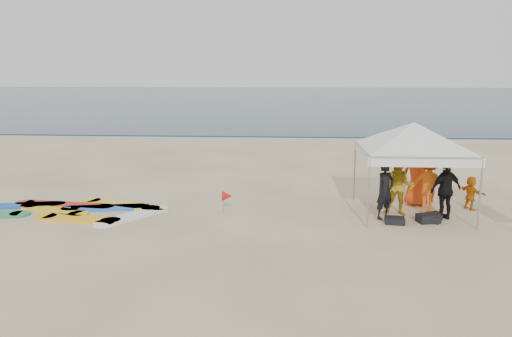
{
  "coord_description": "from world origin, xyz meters",
  "views": [
    {
      "loc": [
        0.92,
        -11.18,
        3.94
      ],
      "look_at": [
        0.02,
        2.6,
        1.2
      ],
      "focal_mm": 35.0,
      "sensor_mm": 36.0,
      "label": 1
    }
  ],
  "objects_px": {
    "person_yellow": "(399,187)",
    "person_orange_b": "(417,175)",
    "person_seated": "(471,193)",
    "marker_pennant": "(227,196)",
    "surfboard_spread": "(69,210)",
    "person_orange_a": "(429,184)",
    "canopy_tent": "(414,123)",
    "person_black_a": "(385,190)",
    "person_black_b": "(446,190)"
  },
  "relations": [
    {
      "from": "person_orange_b",
      "to": "person_seated",
      "type": "xyz_separation_m",
      "value": [
        1.43,
        -0.36,
        -0.42
      ]
    },
    {
      "from": "person_orange_b",
      "to": "marker_pennant",
      "type": "height_order",
      "value": "person_orange_b"
    },
    {
      "from": "person_black_a",
      "to": "canopy_tent",
      "type": "height_order",
      "value": "canopy_tent"
    },
    {
      "from": "person_yellow",
      "to": "person_black_b",
      "type": "height_order",
      "value": "person_black_b"
    },
    {
      "from": "person_yellow",
      "to": "person_orange_b",
      "type": "distance_m",
      "value": 1.29
    },
    {
      "from": "person_yellow",
      "to": "person_black_a",
      "type": "bearing_deg",
      "value": -122.47
    },
    {
      "from": "person_orange_b",
      "to": "person_seated",
      "type": "bearing_deg",
      "value": 175.16
    },
    {
      "from": "person_orange_b",
      "to": "person_seated",
      "type": "relative_size",
      "value": 1.86
    },
    {
      "from": "person_yellow",
      "to": "surfboard_spread",
      "type": "bearing_deg",
      "value": -162.9
    },
    {
      "from": "person_yellow",
      "to": "marker_pennant",
      "type": "xyz_separation_m",
      "value": [
        -4.72,
        -0.17,
        -0.31
      ]
    },
    {
      "from": "person_yellow",
      "to": "person_black_b",
      "type": "xyz_separation_m",
      "value": [
        1.15,
        -0.34,
        0.01
      ]
    },
    {
      "from": "person_black_b",
      "to": "canopy_tent",
      "type": "distance_m",
      "value": 1.97
    },
    {
      "from": "person_black_b",
      "to": "marker_pennant",
      "type": "distance_m",
      "value": 5.88
    },
    {
      "from": "person_orange_b",
      "to": "person_seated",
      "type": "distance_m",
      "value": 1.54
    },
    {
      "from": "person_orange_b",
      "to": "person_seated",
      "type": "height_order",
      "value": "person_orange_b"
    },
    {
      "from": "person_yellow",
      "to": "person_seated",
      "type": "relative_size",
      "value": 1.65
    },
    {
      "from": "marker_pennant",
      "to": "surfboard_spread",
      "type": "xyz_separation_m",
      "value": [
        -4.52,
        -0.08,
        -0.46
      ]
    },
    {
      "from": "person_seated",
      "to": "person_yellow",
      "type": "bearing_deg",
      "value": 83.53
    },
    {
      "from": "surfboard_spread",
      "to": "person_seated",
      "type": "bearing_deg",
      "value": 4.67
    },
    {
      "from": "person_orange_a",
      "to": "person_seated",
      "type": "distance_m",
      "value": 1.45
    },
    {
      "from": "person_black_b",
      "to": "person_orange_b",
      "type": "height_order",
      "value": "person_orange_b"
    },
    {
      "from": "person_yellow",
      "to": "surfboard_spread",
      "type": "distance_m",
      "value": 9.27
    },
    {
      "from": "person_orange_b",
      "to": "canopy_tent",
      "type": "distance_m",
      "value": 1.9
    },
    {
      "from": "person_yellow",
      "to": "person_orange_a",
      "type": "height_order",
      "value": "person_orange_a"
    },
    {
      "from": "person_seated",
      "to": "marker_pennant",
      "type": "xyz_separation_m",
      "value": [
        -6.9,
        -0.86,
        0.01
      ]
    },
    {
      "from": "canopy_tent",
      "to": "surfboard_spread",
      "type": "bearing_deg",
      "value": -177.63
    },
    {
      "from": "person_yellow",
      "to": "person_seated",
      "type": "xyz_separation_m",
      "value": [
        2.18,
        0.69,
        -0.31
      ]
    },
    {
      "from": "person_yellow",
      "to": "canopy_tent",
      "type": "distance_m",
      "value": 1.78
    },
    {
      "from": "person_black_a",
      "to": "canopy_tent",
      "type": "xyz_separation_m",
      "value": [
        0.79,
        0.56,
        1.75
      ]
    },
    {
      "from": "person_black_a",
      "to": "canopy_tent",
      "type": "distance_m",
      "value": 2.0
    },
    {
      "from": "person_yellow",
      "to": "person_seated",
      "type": "height_order",
      "value": "person_yellow"
    },
    {
      "from": "canopy_tent",
      "to": "person_yellow",
      "type": "bearing_deg",
      "value": -156.27
    },
    {
      "from": "person_orange_a",
      "to": "person_black_a",
      "type": "bearing_deg",
      "value": 41.23
    },
    {
      "from": "person_orange_a",
      "to": "person_seated",
      "type": "height_order",
      "value": "person_orange_a"
    },
    {
      "from": "person_black_b",
      "to": "canopy_tent",
      "type": "bearing_deg",
      "value": -54.76
    },
    {
      "from": "person_seated",
      "to": "surfboard_spread",
      "type": "xyz_separation_m",
      "value": [
        -11.42,
        -0.93,
        -0.45
      ]
    },
    {
      "from": "person_orange_a",
      "to": "canopy_tent",
      "type": "xyz_separation_m",
      "value": [
        -0.51,
        -0.07,
        1.7
      ]
    },
    {
      "from": "surfboard_spread",
      "to": "marker_pennant",
      "type": "bearing_deg",
      "value": 0.97
    },
    {
      "from": "person_black_a",
      "to": "person_black_b",
      "type": "xyz_separation_m",
      "value": [
        1.6,
        0.07,
        0.02
      ]
    },
    {
      "from": "person_black_a",
      "to": "person_orange_a",
      "type": "bearing_deg",
      "value": -11.72
    },
    {
      "from": "person_black_b",
      "to": "person_yellow",
      "type": "bearing_deg",
      "value": -39.78
    },
    {
      "from": "marker_pennant",
      "to": "surfboard_spread",
      "type": "height_order",
      "value": "marker_pennant"
    },
    {
      "from": "person_yellow",
      "to": "canopy_tent",
      "type": "xyz_separation_m",
      "value": [
        0.35,
        0.15,
        1.74
      ]
    },
    {
      "from": "person_black_b",
      "to": "person_seated",
      "type": "bearing_deg",
      "value": -158.72
    },
    {
      "from": "person_orange_a",
      "to": "person_black_b",
      "type": "relative_size",
      "value": 1.03
    },
    {
      "from": "person_black_b",
      "to": "person_seated",
      "type": "xyz_separation_m",
      "value": [
        1.03,
        1.02,
        -0.32
      ]
    },
    {
      "from": "person_black_a",
      "to": "marker_pennant",
      "type": "relative_size",
      "value": 2.47
    },
    {
      "from": "person_black_b",
      "to": "surfboard_spread",
      "type": "bearing_deg",
      "value": -24.02
    },
    {
      "from": "person_yellow",
      "to": "person_orange_b",
      "type": "xyz_separation_m",
      "value": [
        0.74,
        1.05,
        0.11
      ]
    },
    {
      "from": "surfboard_spread",
      "to": "canopy_tent",
      "type": "bearing_deg",
      "value": 2.37
    }
  ]
}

